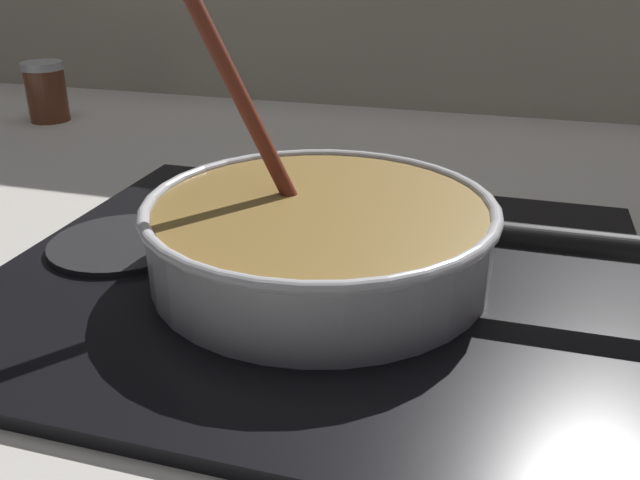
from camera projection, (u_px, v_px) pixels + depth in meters
ground at (255, 366)px, 0.52m from camera, size 2.40×1.60×0.04m
hob_plate at (320, 279)px, 0.59m from camera, size 0.56×0.48×0.01m
burner_ring at (320, 269)px, 0.59m from camera, size 0.20×0.20×0.01m
spare_burner at (121, 244)px, 0.64m from camera, size 0.13×0.13×0.01m
cooking_pan at (321, 234)px, 0.58m from camera, size 0.45×0.30×0.29m
condiment_jar at (46, 91)px, 1.11m from camera, size 0.07×0.07×0.10m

